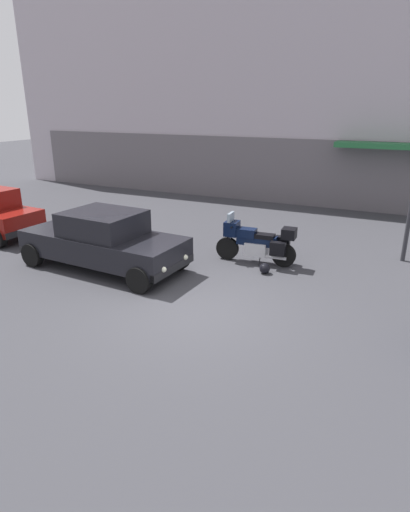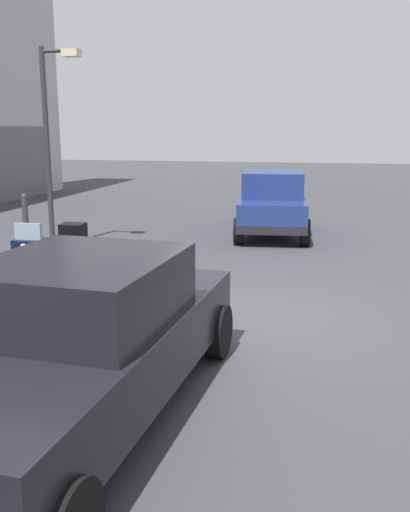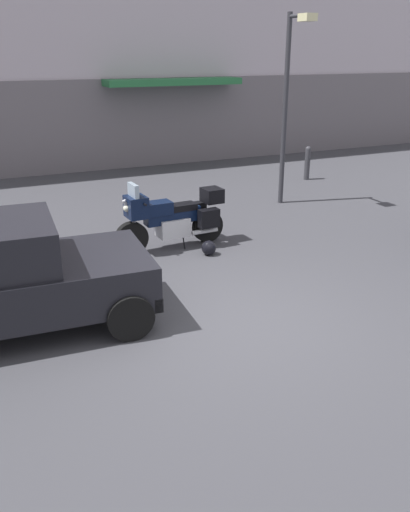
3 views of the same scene
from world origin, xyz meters
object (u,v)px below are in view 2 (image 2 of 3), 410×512
car_hatchback_near (272,204)px  bollard_curbside (25,211)px  car_sedan_far (82,339)px  streetlamp_curbside (52,128)px  helmet (104,285)px  motorcycle (53,261)px

car_hatchback_near → bollard_curbside: 6.72m
car_sedan_far → streetlamp_curbside: bearing=32.0°
bollard_curbside → helmet: bearing=-139.6°
car_hatchback_near → helmet: bearing=154.3°
car_hatchback_near → streetlamp_curbside: (-2.83, 4.62, 1.92)m
motorcycle → helmet: (0.46, -0.67, -0.48)m
car_hatchback_near → bollard_curbside: size_ratio=4.04×
car_hatchback_near → streetlamp_curbside: size_ratio=0.90×
car_hatchback_near → bollard_curbside: car_hatchback_near is taller
motorcycle → car_sedan_far: bearing=27.8°
helmet → bollard_curbside: size_ratio=0.28×
car_sedan_far → bollard_curbside: size_ratio=4.70×
motorcycle → streetlamp_curbside: 4.61m
bollard_curbside → streetlamp_curbside: bearing=-135.6°
streetlamp_curbside → bollard_curbside: 3.68m
motorcycle → bollard_curbside: (5.78, 3.86, -0.10)m
helmet → motorcycle: bearing=124.8°
helmet → car_sedan_far: bearing=-159.8°
motorcycle → streetlamp_curbside: bearing=-157.2°
helmet → bollard_curbside: 7.00m
car_sedan_far → streetlamp_curbside: streetlamp_curbside is taller
motorcycle → bollard_curbside: bearing=-149.5°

